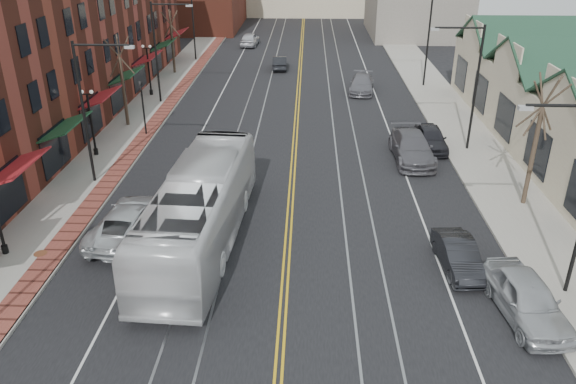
# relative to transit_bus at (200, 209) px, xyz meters

# --- Properties ---
(sidewalk_left) EXTENTS (4.00, 120.00, 0.15)m
(sidewalk_left) POSITION_rel_transit_bus_xyz_m (-7.98, 10.59, -1.76)
(sidewalk_left) COLOR gray
(sidewalk_left) RESTS_ON ground
(sidewalk_right) EXTENTS (4.00, 120.00, 0.15)m
(sidewalk_right) POSITION_rel_transit_bus_xyz_m (16.02, 10.59, -1.76)
(sidewalk_right) COLOR gray
(sidewalk_right) RESTS_ON ground
(building_left) EXTENTS (10.00, 50.00, 11.00)m
(building_left) POSITION_rel_transit_bus_xyz_m (-14.98, 17.59, 3.66)
(building_left) COLOR maroon
(building_left) RESTS_ON ground
(streetlight_l_1) EXTENTS (3.33, 0.25, 8.00)m
(streetlight_l_1) POSITION_rel_transit_bus_xyz_m (-7.03, 6.59, 3.19)
(streetlight_l_1) COLOR black
(streetlight_l_1) RESTS_ON sidewalk_left
(streetlight_l_2) EXTENTS (3.33, 0.25, 8.00)m
(streetlight_l_2) POSITION_rel_transit_bus_xyz_m (-7.03, 22.59, 3.19)
(streetlight_l_2) COLOR black
(streetlight_l_2) RESTS_ON sidewalk_left
(streetlight_l_3) EXTENTS (3.33, 0.25, 8.00)m
(streetlight_l_3) POSITION_rel_transit_bus_xyz_m (-7.03, 38.59, 3.19)
(streetlight_l_3) COLOR black
(streetlight_l_3) RESTS_ON sidewalk_left
(streetlight_r_1) EXTENTS (3.33, 0.25, 8.00)m
(streetlight_r_1) POSITION_rel_transit_bus_xyz_m (15.07, 12.59, 3.19)
(streetlight_r_1) COLOR black
(streetlight_r_1) RESTS_ON sidewalk_right
(streetlight_r_2) EXTENTS (3.33, 0.25, 8.00)m
(streetlight_r_2) POSITION_rel_transit_bus_xyz_m (15.07, 28.59, 3.19)
(streetlight_r_2) COLOR black
(streetlight_r_2) RESTS_ON sidewalk_right
(lamppost_l_2) EXTENTS (0.84, 0.28, 4.27)m
(lamppost_l_2) POSITION_rel_transit_bus_xyz_m (-8.78, 10.59, 0.36)
(lamppost_l_2) COLOR black
(lamppost_l_2) RESTS_ON sidewalk_left
(lamppost_l_3) EXTENTS (0.84, 0.28, 4.27)m
(lamppost_l_3) POSITION_rel_transit_bus_xyz_m (-8.78, 24.59, 0.36)
(lamppost_l_3) COLOR black
(lamppost_l_3) RESTS_ON sidewalk_left
(tree_left_near) EXTENTS (1.78, 1.37, 6.48)m
(tree_left_near) POSITION_rel_transit_bus_xyz_m (-8.48, 16.59, 1.67)
(tree_left_near) COLOR #382B21
(tree_left_near) RESTS_ON sidewalk_left
(tree_left_far) EXTENTS (1.66, 1.28, 6.02)m
(tree_left_far) POSITION_rel_transit_bus_xyz_m (-8.48, 32.59, 1.44)
(tree_left_far) COLOR #382B21
(tree_left_far) RESTS_ON sidewalk_left
(tree_right_mid) EXTENTS (1.90, 1.46, 6.93)m
(tree_right_mid) POSITION_rel_transit_bus_xyz_m (16.52, 4.59, 1.91)
(tree_right_mid) COLOR #382B21
(tree_right_mid) RESTS_ON sidewalk_right
(manhole_far) EXTENTS (0.60, 0.60, 0.02)m
(manhole_far) POSITION_rel_transit_bus_xyz_m (-7.18, -1.41, -1.68)
(manhole_far) COLOR #592D19
(manhole_far) RESTS_ON sidewalk_left
(traffic_signal) EXTENTS (0.18, 0.15, 3.80)m
(traffic_signal) POSITION_rel_transit_bus_xyz_m (-6.58, 14.59, 0.51)
(traffic_signal) COLOR black
(traffic_signal) RESTS_ON sidewalk_left
(transit_bus) EXTENTS (3.87, 13.36, 3.68)m
(transit_bus) POSITION_rel_transit_bus_xyz_m (0.00, 0.00, 0.00)
(transit_bus) COLOR white
(transit_bus) RESTS_ON ground
(parked_suv) EXTENTS (3.32, 6.23, 1.67)m
(parked_suv) POSITION_rel_transit_bus_xyz_m (-3.48, 0.58, -1.01)
(parked_suv) COLOR silver
(parked_suv) RESTS_ON ground
(parked_car_a) EXTENTS (2.51, 5.08, 1.66)m
(parked_car_a) POSITION_rel_transit_bus_xyz_m (13.32, -4.96, -1.01)
(parked_car_a) COLOR #B1B3B8
(parked_car_a) RESTS_ON ground
(parked_car_b) EXTENTS (1.67, 4.12, 1.33)m
(parked_car_b) POSITION_rel_transit_bus_xyz_m (11.52, -1.70, -1.17)
(parked_car_b) COLOR black
(parked_car_b) RESTS_ON ground
(parked_car_c) EXTENTS (2.49, 5.87, 1.69)m
(parked_car_c) POSITION_rel_transit_bus_xyz_m (11.52, 10.78, -0.99)
(parked_car_c) COLOR #5B5A60
(parked_car_c) RESTS_ON ground
(parked_car_d) EXTENTS (1.82, 4.48, 1.52)m
(parked_car_d) POSITION_rel_transit_bus_xyz_m (13.10, 12.78, -1.08)
(parked_car_d) COLOR #222227
(parked_car_d) RESTS_ON ground
(distant_car_left) EXTENTS (1.55, 4.07, 1.32)m
(distant_car_left) POSITION_rel_transit_bus_xyz_m (1.92, 34.97, -1.18)
(distant_car_left) COLOR black
(distant_car_left) RESTS_ON ground
(distant_car_right) EXTENTS (2.70, 5.30, 1.47)m
(distant_car_right) POSITION_rel_transit_bus_xyz_m (9.67, 26.60, -1.10)
(distant_car_right) COLOR slate
(distant_car_right) RESTS_ON ground
(distant_car_far) EXTENTS (2.25, 4.87, 1.62)m
(distant_car_far) POSITION_rel_transit_bus_xyz_m (-2.32, 46.91, -1.03)
(distant_car_far) COLOR silver
(distant_car_far) RESTS_ON ground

